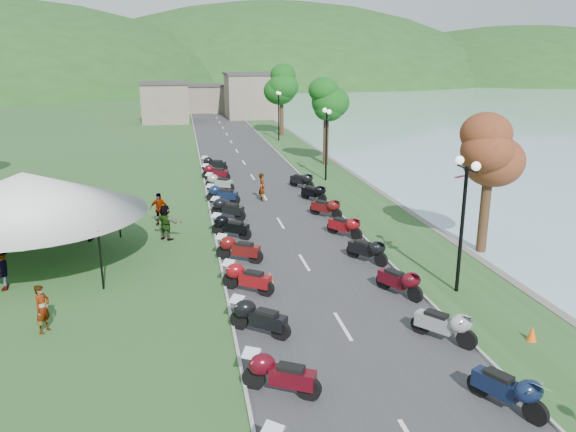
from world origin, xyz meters
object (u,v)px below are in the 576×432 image
pedestrian_b (84,240)px  pedestrian_c (4,290)px  vendor_tent_main (28,219)px  pedestrian_a (45,331)px

pedestrian_b → pedestrian_c: (-2.02, -5.67, 0.00)m
vendor_tent_main → pedestrian_a: vendor_tent_main is taller
vendor_tent_main → pedestrian_a: (1.84, -6.47, -2.00)m
pedestrian_b → pedestrian_c: size_ratio=1.15×
vendor_tent_main → pedestrian_c: bearing=-99.9°
pedestrian_a → pedestrian_b: bearing=28.9°
pedestrian_a → pedestrian_b: pedestrian_b is taller
vendor_tent_main → pedestrian_a: bearing=-74.2°
pedestrian_a → vendor_tent_main: bearing=43.1°
vendor_tent_main → pedestrian_c: size_ratio=3.87×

